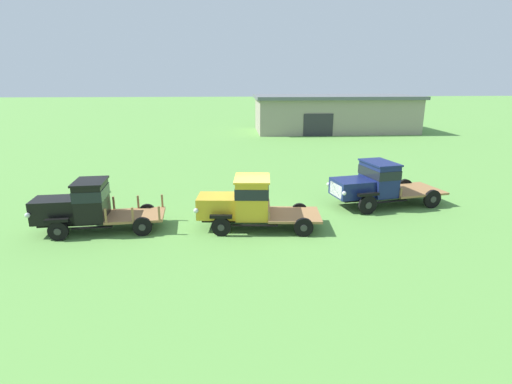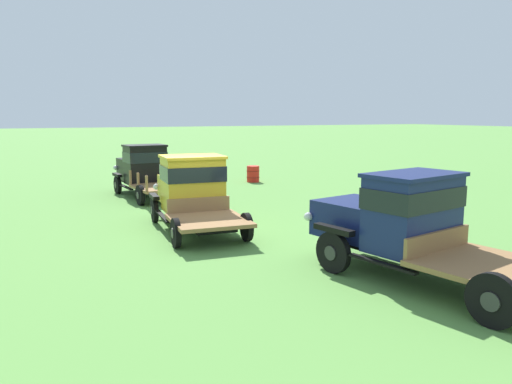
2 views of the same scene
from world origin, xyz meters
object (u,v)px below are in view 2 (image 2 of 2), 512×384
vintage_truck_foreground_near (143,169)px  vintage_truck_second_in_line (191,189)px  oil_drum_beside_row (253,174)px  vintage_truck_midrow_center (406,222)px

vintage_truck_foreground_near → vintage_truck_second_in_line: (6.59, -0.06, 0.05)m
vintage_truck_second_in_line → oil_drum_beside_row: size_ratio=6.54×
vintage_truck_midrow_center → oil_drum_beside_row: 15.14m
vintage_truck_foreground_near → vintage_truck_second_in_line: 6.59m
vintage_truck_second_in_line → vintage_truck_midrow_center: bearing=22.1°
vintage_truck_second_in_line → vintage_truck_midrow_center: 6.92m
vintage_truck_foreground_near → vintage_truck_midrow_center: bearing=11.1°
vintage_truck_second_in_line → vintage_truck_midrow_center: size_ratio=0.89×
vintage_truck_second_in_line → vintage_truck_midrow_center: (6.42, 2.60, 0.00)m
vintage_truck_midrow_center → oil_drum_beside_row: (-14.74, 3.37, -0.74)m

